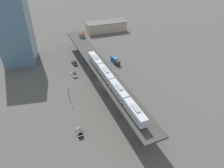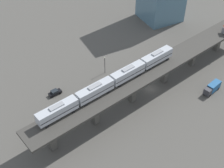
{
  "view_description": "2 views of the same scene",
  "coord_description": "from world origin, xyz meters",
  "px_view_note": "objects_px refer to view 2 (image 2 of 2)",
  "views": [
    {
      "loc": [
        -11.21,
        -84.28,
        59.38
      ],
      "look_at": [
        2.07,
        -15.86,
        10.27
      ],
      "focal_mm": 35.0,
      "sensor_mm": 36.0,
      "label": 1
    },
    {
      "loc": [
        64.03,
        -47.89,
        70.92
      ],
      "look_at": [
        2.07,
        -15.86,
        10.27
      ],
      "focal_mm": 50.0,
      "sensor_mm": 36.0,
      "label": 2
    }
  ],
  "objects_px": {
    "subway_train": "(112,81)",
    "street_lamp": "(105,64)",
    "street_car_green": "(179,53)",
    "delivery_truck": "(212,88)",
    "street_car_white": "(153,61)",
    "street_car_black": "(55,92)"
  },
  "relations": [
    {
      "from": "street_car_black",
      "to": "subway_train",
      "type": "bearing_deg",
      "value": 43.95
    },
    {
      "from": "subway_train",
      "to": "street_lamp",
      "type": "height_order",
      "value": "subway_train"
    },
    {
      "from": "street_car_white",
      "to": "street_car_black",
      "type": "bearing_deg",
      "value": -90.16
    },
    {
      "from": "delivery_truck",
      "to": "subway_train",
      "type": "bearing_deg",
      "value": -104.04
    },
    {
      "from": "street_car_black",
      "to": "street_car_white",
      "type": "relative_size",
      "value": 1.0
    },
    {
      "from": "street_car_white",
      "to": "street_lamp",
      "type": "height_order",
      "value": "street_lamp"
    },
    {
      "from": "subway_train",
      "to": "street_car_green",
      "type": "bearing_deg",
      "value": 110.65
    },
    {
      "from": "street_car_black",
      "to": "delivery_truck",
      "type": "bearing_deg",
      "value": 64.3
    },
    {
      "from": "delivery_truck",
      "to": "street_lamp",
      "type": "height_order",
      "value": "street_lamp"
    },
    {
      "from": "delivery_truck",
      "to": "street_car_white",
      "type": "bearing_deg",
      "value": -159.22
    },
    {
      "from": "street_lamp",
      "to": "subway_train",
      "type": "bearing_deg",
      "value": -19.29
    },
    {
      "from": "street_lamp",
      "to": "street_car_green",
      "type": "bearing_deg",
      "value": 83.33
    },
    {
      "from": "street_car_black",
      "to": "street_car_green",
      "type": "height_order",
      "value": "same"
    },
    {
      "from": "street_car_green",
      "to": "delivery_truck",
      "type": "xyz_separation_m",
      "value": [
        22.06,
        -2.9,
        0.82
      ]
    },
    {
      "from": "street_car_white",
      "to": "street_lamp",
      "type": "distance_m",
      "value": 19.29
    },
    {
      "from": "street_car_black",
      "to": "street_car_white",
      "type": "xyz_separation_m",
      "value": [
        0.11,
        38.74,
        0.0
      ]
    },
    {
      "from": "street_car_green",
      "to": "delivery_truck",
      "type": "bearing_deg",
      "value": -7.49
    },
    {
      "from": "subway_train",
      "to": "street_lamp",
      "type": "bearing_deg",
      "value": 160.71
    },
    {
      "from": "delivery_truck",
      "to": "street_car_black",
      "type": "bearing_deg",
      "value": -115.7
    },
    {
      "from": "subway_train",
      "to": "delivery_truck",
      "type": "height_order",
      "value": "subway_train"
    },
    {
      "from": "street_car_black",
      "to": "street_car_green",
      "type": "relative_size",
      "value": 0.98
    },
    {
      "from": "street_car_white",
      "to": "street_lamp",
      "type": "bearing_deg",
      "value": -98.86
    }
  ]
}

